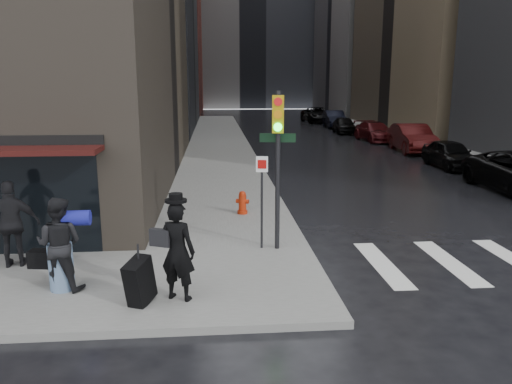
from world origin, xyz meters
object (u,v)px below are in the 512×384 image
man_jeans (59,244)px  parked_car_6 (317,115)px  parked_car_3 (375,132)px  parked_car_5 (334,119)px  man_overcoat (170,256)px  fire_hydrant (242,203)px  man_greycoat (12,224)px  parked_car_2 (412,138)px  traffic_light (276,149)px  parked_car_4 (344,125)px  parked_car_1 (450,154)px

man_jeans → parked_car_6: (13.88, 42.98, -0.27)m
parked_car_3 → parked_car_5: (-0.19, 11.62, 0.10)m
man_overcoat → fire_hydrant: bearing=-82.3°
man_overcoat → parked_car_6: bearing=-82.1°
man_greycoat → parked_car_2: 24.52m
man_greycoat → traffic_light: (5.82, 0.63, 1.47)m
traffic_light → parked_car_6: traffic_light is taller
parked_car_4 → parked_car_5: parked_car_5 is taller
fire_hydrant → parked_car_3: 22.75m
parked_car_2 → parked_car_5: parked_car_2 is taller
man_jeans → traffic_light: size_ratio=0.49×
parked_car_1 → parked_car_2: bearing=87.5°
parked_car_1 → parked_car_3: parked_car_1 is taller
man_jeans → parked_car_2: bearing=-118.8°
man_jeans → parked_car_5: size_ratio=0.39×
parked_car_6 → parked_car_1: bearing=-91.2°
man_jeans → parked_car_1: size_ratio=0.46×
man_overcoat → parked_car_2: 24.06m
fire_hydrant → parked_car_4: (9.92, 25.91, 0.21)m
parked_car_3 → man_greycoat: bearing=-126.9°
fire_hydrant → parked_car_2: bearing=52.3°
parked_car_1 → parked_car_3: size_ratio=0.86×
fire_hydrant → parked_car_4: bearing=69.1°
man_greycoat → parked_car_3: size_ratio=0.40×
fire_hydrant → parked_car_6: size_ratio=0.12×
man_overcoat → parked_car_4: (11.58, 32.04, -0.33)m
man_overcoat → traffic_light: 3.86m
man_jeans → parked_car_6: man_jeans is taller
parked_car_3 → parked_car_2: bearing=-89.7°
parked_car_4 → parked_car_6: parked_car_6 is taller
parked_car_3 → parked_car_6: bearing=88.3°
traffic_light → man_overcoat: bearing=-121.4°
man_jeans → parked_car_5: (14.27, 37.17, -0.29)m
man_overcoat → traffic_light: bearing=-107.2°
man_jeans → parked_car_4: 34.24m
parked_car_1 → parked_car_6: bearing=92.6°
parked_car_4 → traffic_light: bearing=-102.2°
man_greycoat → parked_car_4: (15.13, 29.97, -0.42)m
fire_hydrant → parked_car_2: (11.05, 14.30, 0.37)m
man_overcoat → fire_hydrant: size_ratio=2.89×
man_greycoat → fire_hydrant: man_greycoat is taller
traffic_light → parked_car_4: traffic_light is taller
man_greycoat → parked_car_3: (15.86, 24.17, -0.42)m
man_overcoat → parked_car_6: (11.72, 43.66, -0.21)m
traffic_light → parked_car_2: size_ratio=0.74×
parked_car_2 → man_greycoat: bearing=-126.9°
parked_car_1 → man_greycoat: bearing=-140.3°
parked_car_1 → parked_car_5: (-0.20, 23.23, 0.09)m
parked_car_5 → fire_hydrant: bearing=-105.2°
man_overcoat → parked_car_6: size_ratio=0.36×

